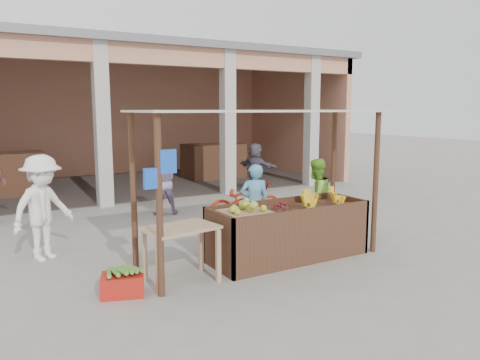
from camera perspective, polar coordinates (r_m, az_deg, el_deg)
ground at (r=7.50m, az=2.73°, el=-10.03°), size 60.00×60.00×0.00m
market_building at (r=15.39m, az=-15.72°, el=9.46°), size 14.40×6.40×4.20m
fruit_stall at (r=7.65m, az=5.91°, el=-6.55°), size 2.60×0.95×0.80m
stall_awning at (r=7.16m, az=2.48°, el=5.25°), size 4.09×1.35×2.39m
banana_heap at (r=7.92m, az=9.92°, el=-2.45°), size 1.01×0.55×0.18m
melon_tray at (r=7.15m, az=0.53°, el=-3.55°), size 0.70×0.61×0.19m
berry_heap at (r=7.52m, az=5.05°, el=-3.19°), size 0.39×0.32×0.13m
side_table at (r=6.58m, az=-7.20°, el=-6.83°), size 1.06×0.79×0.79m
papaya_pile at (r=6.52m, az=-7.24°, el=-4.91°), size 0.62×0.35×0.18m
red_crate at (r=6.41m, az=-14.12°, el=-12.26°), size 0.64×0.54×0.28m
plantain_bundle at (r=6.35m, az=-14.19°, el=-10.70°), size 0.45×0.31×0.09m
produce_sacks at (r=13.10m, az=-0.60°, el=-0.52°), size 0.82×0.76×0.62m
vendor_blue at (r=8.37m, az=1.79°, el=-2.59°), size 0.69×0.61×1.54m
vendor_green at (r=9.05m, az=9.22°, el=-1.80°), size 0.82×0.59×1.55m
motorcycle at (r=9.79m, az=0.64°, el=-2.72°), size 0.76×1.83×0.94m
shopper_a at (r=8.05m, az=-22.95°, el=-2.68°), size 1.31×1.10×1.83m
shopper_d at (r=13.68m, az=1.91°, el=1.73°), size 0.99×1.50×1.50m
shopper_f at (r=10.79m, az=-9.55°, el=0.12°), size 0.87×0.60×1.64m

